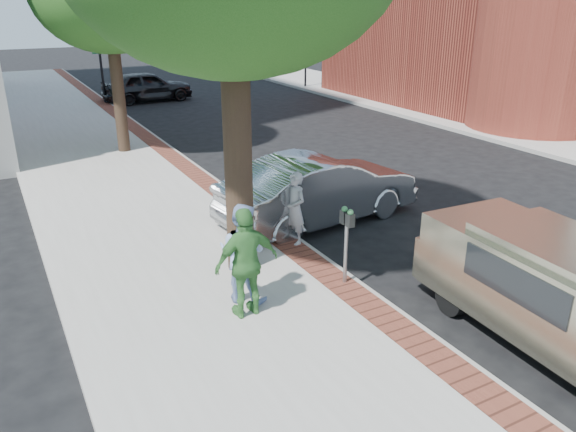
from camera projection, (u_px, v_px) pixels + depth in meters
ground at (318, 309)px, 9.78m from camera, size 120.00×120.00×0.00m
sidewalk at (123, 189)px, 15.64m from camera, size 5.00×60.00×0.15m
brick_strip at (198, 175)px, 16.59m from camera, size 0.60×60.00×0.01m
curb at (209, 176)px, 16.77m from camera, size 0.10×60.00×0.15m
sidewalk_far at (521, 129)px, 22.74m from camera, size 5.00×60.00×0.15m
signal_near at (100, 59)px, 27.38m from camera, size 0.70×0.15×3.80m
signal_far at (306, 49)px, 32.52m from camera, size 0.70×0.15×3.80m
parking_meter at (347, 230)px, 10.00m from camera, size 0.12×0.32×1.47m
person_gray at (295, 208)px, 11.78m from camera, size 0.45×0.62×1.57m
person_officer at (242, 253)px, 9.49m from camera, size 1.07×1.09×1.76m
person_green at (247, 263)px, 9.02m from camera, size 1.11×0.49×1.87m
sedan_silver at (320, 189)px, 13.32m from camera, size 5.19×2.40×1.65m
bg_car at (147, 86)px, 29.00m from camera, size 4.62×1.99×1.55m
van at (556, 288)px, 8.50m from camera, size 2.04×4.84×1.75m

